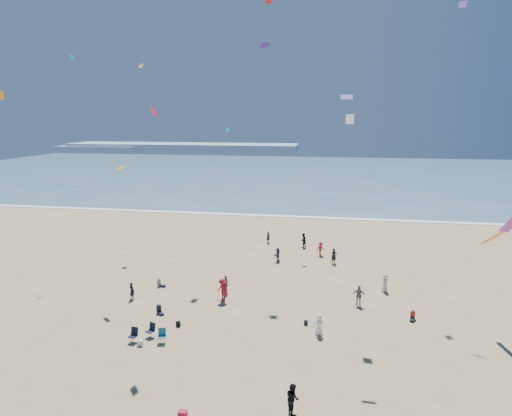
# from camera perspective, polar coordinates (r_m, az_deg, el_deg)

# --- Properties ---
(ocean) EXTENTS (220.00, 100.00, 0.06)m
(ocean) POSITION_cam_1_polar(r_m,az_deg,el_deg) (111.65, 6.14, 4.90)
(ocean) COLOR #476B84
(ocean) RESTS_ON ground
(surf_line) EXTENTS (220.00, 1.20, 0.08)m
(surf_line) POSITION_cam_1_polar(r_m,az_deg,el_deg) (62.58, 3.60, -1.17)
(surf_line) COLOR white
(surf_line) RESTS_ON ground
(headland_far) EXTENTS (110.00, 20.00, 3.20)m
(headland_far) POSITION_cam_1_polar(r_m,az_deg,el_deg) (197.27, -10.45, 8.58)
(headland_far) COLOR #7A8EA8
(headland_far) RESTS_ON ground
(headland_near) EXTENTS (40.00, 14.00, 2.00)m
(headland_near) POSITION_cam_1_polar(r_m,az_deg,el_deg) (209.68, -21.37, 8.00)
(headland_near) COLOR #7A8EA8
(headland_near) RESTS_ON ground
(standing_flyers) EXTENTS (29.85, 34.63, 1.93)m
(standing_flyers) POSITION_cam_1_polar(r_m,az_deg,el_deg) (32.31, 2.75, -13.31)
(standing_flyers) COLOR silver
(standing_flyers) RESTS_ON ground
(seated_group) EXTENTS (22.37, 24.36, 0.84)m
(seated_group) POSITION_cam_1_polar(r_m,az_deg,el_deg) (27.09, -3.38, -19.90)
(seated_group) COLOR silver
(seated_group) RESTS_ON ground
(chair_cluster) EXTENTS (2.70, 1.53, 1.00)m
(chair_cluster) POSITION_cam_1_polar(r_m,az_deg,el_deg) (29.72, -15.15, -17.00)
(chair_cluster) COLOR black
(chair_cluster) RESTS_ON ground
(white_tote) EXTENTS (0.35, 0.20, 0.40)m
(white_tote) POSITION_cam_1_polar(r_m,az_deg,el_deg) (29.45, -16.20, -18.04)
(white_tote) COLOR silver
(white_tote) RESTS_ON ground
(black_backpack) EXTENTS (0.30, 0.22, 0.38)m
(black_backpack) POSITION_cam_1_polar(r_m,az_deg,el_deg) (31.18, -11.05, -15.93)
(black_backpack) COLOR black
(black_backpack) RESTS_ON ground
(cooler) EXTENTS (0.45, 0.30, 0.30)m
(cooler) POSITION_cam_1_polar(r_m,az_deg,el_deg) (23.42, -10.45, -26.91)
(cooler) COLOR red
(cooler) RESTS_ON ground
(navy_bag) EXTENTS (0.28, 0.18, 0.34)m
(navy_bag) POSITION_cam_1_polar(r_m,az_deg,el_deg) (31.08, 7.14, -15.93)
(navy_bag) COLOR black
(navy_bag) RESTS_ON ground
(kites_aloft) EXTENTS (44.00, 41.80, 27.89)m
(kites_aloft) POSITION_cam_1_polar(r_m,az_deg,el_deg) (28.24, 16.57, 13.60)
(kites_aloft) COLOR #0BB1D0
(kites_aloft) RESTS_ON ground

